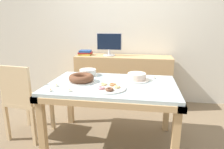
# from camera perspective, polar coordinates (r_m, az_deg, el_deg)

# --- Properties ---
(ground_plane) EXTENTS (12.00, 12.00, 0.00)m
(ground_plane) POSITION_cam_1_polar(r_m,az_deg,el_deg) (2.55, -0.03, -18.68)
(ground_plane) COLOR #7A664C
(wall_back) EXTENTS (8.00, 0.10, 2.60)m
(wall_back) POSITION_cam_1_polar(r_m,az_deg,el_deg) (3.62, 3.90, 13.03)
(wall_back) COLOR silver
(wall_back) RESTS_ON ground
(dining_table) EXTENTS (1.45, 0.92, 0.74)m
(dining_table) POSITION_cam_1_polar(r_m,az_deg,el_deg) (2.26, -0.03, -4.87)
(dining_table) COLOR silver
(dining_table) RESTS_ON ground
(chair) EXTENTS (0.47, 0.47, 0.94)m
(chair) POSITION_cam_1_polar(r_m,az_deg,el_deg) (2.62, -23.83, -6.23)
(chair) COLOR #D1B284
(chair) RESTS_ON ground
(sideboard) EXTENTS (1.60, 0.44, 0.86)m
(sideboard) POSITION_cam_1_polar(r_m,az_deg,el_deg) (3.46, 3.18, -1.70)
(sideboard) COLOR tan
(sideboard) RESTS_ON ground
(computer_monitor) EXTENTS (0.42, 0.20, 0.38)m
(computer_monitor) POSITION_cam_1_polar(r_m,az_deg,el_deg) (3.37, -0.82, 8.59)
(computer_monitor) COLOR silver
(computer_monitor) RESTS_ON sideboard
(book_stack) EXTENTS (0.26, 0.20, 0.08)m
(book_stack) POSITION_cam_1_polar(r_m,az_deg,el_deg) (3.49, -7.63, 6.20)
(book_stack) COLOR #B29933
(book_stack) RESTS_ON sideboard
(cake_chocolate_round) EXTENTS (0.30, 0.30, 0.09)m
(cake_chocolate_round) POSITION_cam_1_polar(r_m,az_deg,el_deg) (2.36, 7.06, -0.75)
(cake_chocolate_round) COLOR silver
(cake_chocolate_round) RESTS_ON dining_table
(cake_golden_bundt) EXTENTS (0.29, 0.29, 0.09)m
(cake_golden_bundt) POSITION_cam_1_polar(r_m,az_deg,el_deg) (2.30, -8.72, -1.07)
(cake_golden_bundt) COLOR silver
(cake_golden_bundt) RESTS_ON dining_table
(pastry_platter) EXTENTS (0.37, 0.37, 0.04)m
(pastry_platter) POSITION_cam_1_polar(r_m,az_deg,el_deg) (2.06, -1.02, -3.78)
(pastry_platter) COLOR silver
(pastry_platter) RESTS_ON dining_table
(plate_stack) EXTENTS (0.21, 0.21, 0.08)m
(plate_stack) POSITION_cam_1_polar(r_m,az_deg,el_deg) (2.58, -6.91, 0.62)
(plate_stack) COLOR silver
(plate_stack) RESTS_ON dining_table
(tealight_near_cakes) EXTENTS (0.04, 0.04, 0.04)m
(tealight_near_cakes) POSITION_cam_1_polar(r_m,az_deg,el_deg) (2.02, -11.96, -4.55)
(tealight_near_cakes) COLOR silver
(tealight_near_cakes) RESTS_ON dining_table
(tealight_right_edge) EXTENTS (0.04, 0.04, 0.04)m
(tealight_right_edge) POSITION_cam_1_polar(r_m,az_deg,el_deg) (2.21, -15.57, -3.09)
(tealight_right_edge) COLOR silver
(tealight_right_edge) RESTS_ON dining_table
(tealight_left_edge) EXTENTS (0.04, 0.04, 0.04)m
(tealight_left_edge) POSITION_cam_1_polar(r_m,az_deg,el_deg) (2.07, -17.15, -4.37)
(tealight_left_edge) COLOR silver
(tealight_left_edge) RESTS_ON dining_table
(tealight_centre) EXTENTS (0.04, 0.04, 0.04)m
(tealight_centre) POSITION_cam_1_polar(r_m,az_deg,el_deg) (2.48, 11.98, -0.90)
(tealight_centre) COLOR silver
(tealight_centre) RESTS_ON dining_table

